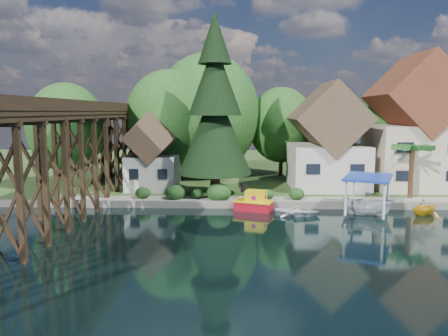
{
  "coord_description": "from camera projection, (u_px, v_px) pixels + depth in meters",
  "views": [
    {
      "loc": [
        -2.39,
        -29.62,
        8.47
      ],
      "look_at": [
        -3.46,
        6.0,
        3.82
      ],
      "focal_mm": 35.0,
      "sensor_mm": 36.0,
      "label": 1
    }
  ],
  "objects": [
    {
      "name": "ground",
      "position": [
        271.0,
        234.0,
        30.38
      ],
      "size": [
        140.0,
        140.0,
        0.0
      ],
      "primitive_type": "plane",
      "color": "black",
      "rests_on": "ground"
    },
    {
      "name": "bank",
      "position": [
        253.0,
        168.0,
        64.05
      ],
      "size": [
        140.0,
        52.0,
        0.5
      ],
      "primitive_type": "cube",
      "color": "#2E461C",
      "rests_on": "ground"
    },
    {
      "name": "seawall",
      "position": [
        310.0,
        205.0,
        38.15
      ],
      "size": [
        60.0,
        0.4,
        0.62
      ],
      "primitive_type": "cube",
      "color": "slate",
      "rests_on": "ground"
    },
    {
      "name": "promenade",
      "position": [
        330.0,
        200.0,
        39.35
      ],
      "size": [
        50.0,
        2.6,
        0.06
      ],
      "primitive_type": "cube",
      "color": "gray",
      "rests_on": "bank"
    },
    {
      "name": "trestle_bridge",
      "position": [
        69.0,
        150.0,
        35.29
      ],
      "size": [
        4.12,
        44.18,
        9.3
      ],
      "color": "black",
      "rests_on": "ground"
    },
    {
      "name": "house_left",
      "position": [
        327.0,
        143.0,
        45.37
      ],
      "size": [
        7.64,
        8.64,
        11.02
      ],
      "color": "beige",
      "rests_on": "bank"
    },
    {
      "name": "house_center",
      "position": [
        414.0,
        131.0,
        45.43
      ],
      "size": [
        8.65,
        9.18,
        13.89
      ],
      "color": "beige",
      "rests_on": "bank"
    },
    {
      "name": "shed",
      "position": [
        153.0,
        157.0,
        44.59
      ],
      "size": [
        5.09,
        5.4,
        7.85
      ],
      "color": "beige",
      "rests_on": "bank"
    },
    {
      "name": "bg_trees",
      "position": [
        266.0,
        122.0,
        50.47
      ],
      "size": [
        49.9,
        13.3,
        10.57
      ],
      "color": "#382314",
      "rests_on": "bank"
    },
    {
      "name": "shrubs",
      "position": [
        213.0,
        192.0,
        39.54
      ],
      "size": [
        15.76,
        2.47,
        1.7
      ],
      "color": "#183D16",
      "rests_on": "bank"
    },
    {
      "name": "conifer",
      "position": [
        215.0,
        109.0,
        40.74
      ],
      "size": [
        6.91,
        6.91,
        17.0
      ],
      "color": "#382314",
      "rests_on": "bank"
    },
    {
      "name": "palm_tree",
      "position": [
        412.0,
        149.0,
        39.62
      ],
      "size": [
        4.59,
        4.59,
        5.22
      ],
      "color": "#382314",
      "rests_on": "bank"
    },
    {
      "name": "tugboat",
      "position": [
        254.0,
        202.0,
        37.43
      ],
      "size": [
        3.6,
        2.7,
        2.32
      ],
      "color": "#B20B1C",
      "rests_on": "ground"
    },
    {
      "name": "boat_white_a",
      "position": [
        297.0,
        210.0,
        35.77
      ],
      "size": [
        4.2,
        3.34,
        0.78
      ],
      "primitive_type": "imported",
      "rotation": [
        0.0,
        0.0,
        1.39
      ],
      "color": "white",
      "rests_on": "ground"
    },
    {
      "name": "boat_canopy",
      "position": [
        368.0,
        199.0,
        35.6
      ],
      "size": [
        5.13,
        5.99,
        3.25
      ],
      "color": "silver",
      "rests_on": "ground"
    },
    {
      "name": "boat_yellow",
      "position": [
        425.0,
        206.0,
        35.83
      ],
      "size": [
        3.66,
        3.51,
        1.49
      ],
      "primitive_type": "imported",
      "rotation": [
        0.0,
        0.0,
        2.08
      ],
      "color": "yellow",
      "rests_on": "ground"
    }
  ]
}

